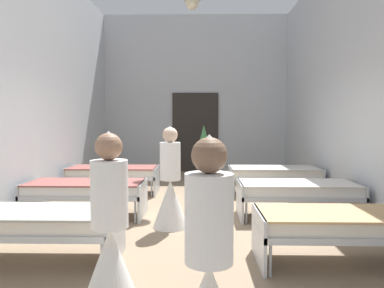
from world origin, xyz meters
name	(u,v)px	position (x,y,z in m)	size (l,w,h in m)	color
ground_plane	(191,220)	(0.00, 0.00, -0.05)	(6.14, 11.32, 0.10)	#8C755B
room_shell	(193,78)	(0.00, 1.21, 2.38)	(5.94, 10.92, 4.75)	silver
bed_left_row_0	(33,222)	(-1.72, -1.90, 0.44)	(1.90, 0.84, 0.57)	#B7BCC1
bed_right_row_0	(344,224)	(1.72, -1.90, 0.44)	(1.90, 0.84, 0.57)	#B7BCC1
bed_left_row_1	(86,190)	(-1.72, 0.00, 0.44)	(1.90, 0.84, 0.57)	#B7BCC1
bed_right_row_1	(298,191)	(1.72, 0.00, 0.44)	(1.90, 0.84, 0.57)	#B7BCC1
bed_left_row_2	(113,173)	(-1.72, 1.90, 0.44)	(1.90, 0.84, 0.57)	#B7BCC1
bed_right_row_2	(274,173)	(1.72, 1.90, 0.44)	(1.90, 0.84, 0.57)	#B7BCC1
nurse_mid_aisle	(110,248)	(-0.59, -2.95, 0.53)	(0.52, 0.52, 1.49)	white
nurse_far_aisle	(170,191)	(-0.29, -0.57, 0.53)	(0.52, 0.52, 1.49)	white
potted_plant	(204,149)	(0.24, 3.12, 0.86)	(0.50, 0.50, 1.46)	brown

